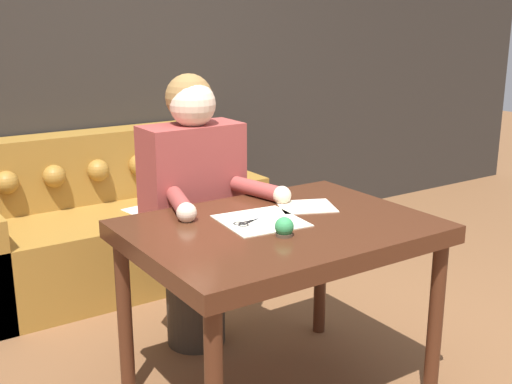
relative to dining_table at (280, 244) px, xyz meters
name	(u,v)px	position (x,y,z in m)	size (l,w,h in m)	color
wall_back	(107,56)	(0.10, 1.98, 0.62)	(8.00, 0.06, 2.60)	#2D2823
dining_table	(280,244)	(0.00, 0.00, 0.00)	(1.14, 0.84, 0.76)	#472314
couch	(108,229)	(-0.11, 1.59, -0.37)	(1.71, 0.79, 0.86)	olive
person	(194,211)	(-0.05, 0.60, -0.01)	(0.54, 0.57, 1.29)	#33281E
pattern_paper_main	(261,221)	(-0.05, 0.06, 0.09)	(0.33, 0.33, 0.00)	beige
pattern_paper_offcut	(306,207)	(0.22, 0.11, 0.09)	(0.29, 0.27, 0.00)	beige
scissors	(249,222)	(-0.10, 0.07, 0.09)	(0.21, 0.10, 0.01)	silver
pin_cushion	(284,227)	(-0.08, -0.13, 0.12)	(0.07, 0.07, 0.07)	#4C3828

